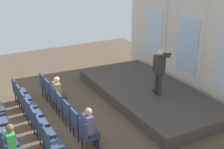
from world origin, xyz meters
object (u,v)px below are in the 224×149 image
object	(u,v)px
chair_r1_c1	(22,96)
chair_r0_c2	(57,97)
chair_r1_c4	(38,121)
chair_r0_c1	(51,90)
chair_r1_c3	(32,112)
chair_r2_c4	(2,130)
chair_r0_c3	(63,105)
chair_r0_c4	(70,113)
audience_r0_c6	(90,126)
chair_r0_c5	(78,122)
chair_r1_c2	(27,103)
chair_r0_c6	(87,133)
chair_r1_c6	(51,143)
chair_r2_c5	(6,141)
chair_r1_c0	(18,89)
audience_r0_c2	(59,92)
audience_r2_c6	(14,146)
chair_r0_c0	(45,84)
chair_r1_c5	(44,131)
mic_stand	(157,82)
speaker	(159,69)

from	to	relation	value
chair_r1_c1	chair_r0_c2	bearing A→B (deg)	57.59
chair_r0_c2	chair_r1_c4	size ratio (longest dim) A/B	1.00
chair_r1_c4	chair_r0_c1	bearing A→B (deg)	152.29
chair_r1_c3	chair_r2_c4	bearing A→B (deg)	-57.59
chair_r0_c3	chair_r0_c1	bearing A→B (deg)	180.00
chair_r0_c4	audience_r0_c6	distance (m)	1.30
chair_r0_c1	audience_r0_c6	bearing A→B (deg)	1.49
chair_r1_c4	chair_r0_c5	bearing A→B (deg)	57.59
chair_r1_c2	chair_r0_c6	bearing A→B (deg)	21.50
audience_r0_c6	chair_r1_c6	xyz separation A→B (m)	(0.00, -1.10, -0.18)
chair_r0_c1	chair_r2_c5	world-z (taller)	same
chair_r0_c2	chair_r1_c0	xyz separation A→B (m)	(-1.29, -1.01, 0.00)
audience_r0_c2	chair_r0_c5	bearing A→B (deg)	-2.50
chair_r0_c1	chair_r1_c1	distance (m)	1.01
chair_r2_c5	audience_r2_c6	distance (m)	0.68
chair_r0_c0	chair_r1_c5	world-z (taller)	same
chair_r1_c2	chair_r1_c3	size ratio (longest dim) A/B	1.00
audience_r0_c2	chair_r1_c1	xyz separation A→B (m)	(-0.64, -1.10, -0.17)
chair_r0_c2	chair_r1_c3	xyz separation A→B (m)	(0.64, -1.01, 0.00)
chair_r1_c0	chair_r1_c1	xyz separation A→B (m)	(0.64, 0.00, 0.00)
chair_r1_c0	chair_r1_c4	world-z (taller)	same
chair_r0_c4	chair_r1_c2	bearing A→B (deg)	-141.77
chair_r0_c6	chair_r1_c3	world-z (taller)	same
mic_stand	audience_r0_c2	distance (m)	3.53
audience_r0_c6	audience_r2_c6	xyz separation A→B (m)	(0.00, -2.03, 0.04)
chair_r0_c4	chair_r2_c4	size ratio (longest dim) A/B	1.00
chair_r0_c2	chair_r0_c5	xyz separation A→B (m)	(1.93, 0.00, 0.00)
chair_r0_c1	audience_r0_c2	xyz separation A→B (m)	(0.64, 0.08, 0.17)
chair_r0_c3	chair_r1_c1	distance (m)	1.64
chair_r2_c5	chair_r1_c4	bearing A→B (deg)	122.41
chair_r0_c1	chair_r0_c6	bearing A→B (deg)	0.00
speaker	chair_r1_c6	world-z (taller)	speaker
audience_r0_c2	chair_r1_c1	distance (m)	1.28
chair_r0_c0	chair_r1_c4	distance (m)	2.76
chair_r0_c0	chair_r0_c5	size ratio (longest dim) A/B	1.00
speaker	chair_r1_c6	distance (m)	4.67
chair_r0_c0	chair_r1_c1	xyz separation A→B (m)	(0.64, -1.01, 0.00)
chair_r0_c3	chair_r1_c6	size ratio (longest dim) A/B	1.00
chair_r0_c0	audience_r2_c6	distance (m)	4.33
chair_r0_c1	chair_r2_c5	bearing A→B (deg)	-38.23
audience_r0_c2	chair_r2_c5	distance (m)	2.86
chair_r1_c4	chair_r2_c4	bearing A→B (deg)	-90.00
chair_r0_c4	audience_r2_c6	distance (m)	2.34
chair_r2_c4	audience_r2_c6	size ratio (longest dim) A/B	0.69
chair_r1_c6	chair_r0_c2	bearing A→B (deg)	158.50
chair_r2_c4	chair_r1_c0	bearing A→B (deg)	158.50
chair_r1_c5	chair_r1_c3	bearing A→B (deg)	180.00
chair_r0_c6	speaker	bearing A→B (deg)	112.13
chair_r1_c4	chair_r1_c5	bearing A→B (deg)	0.00
speaker	audience_r2_c6	size ratio (longest dim) A/B	1.23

